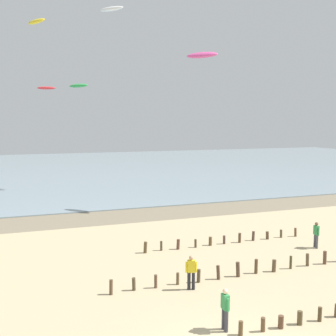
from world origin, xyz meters
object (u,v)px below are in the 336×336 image
person_by_waterline (191,271)px  kite_aloft_1 (112,9)px  kite_aloft_5 (79,86)px  kite_aloft_2 (202,55)px  person_mid_beach (225,308)px  person_nearest_camera (316,234)px  kite_aloft_3 (36,21)px  kite_aloft_0 (46,88)px

person_by_waterline → kite_aloft_1: 36.02m
kite_aloft_5 → kite_aloft_2: bearing=-11.8°
person_mid_beach → kite_aloft_1: kite_aloft_1 is taller
person_nearest_camera → kite_aloft_3: (-16.20, 15.67, 15.49)m
person_by_waterline → kite_aloft_2: kite_aloft_2 is taller
person_by_waterline → kite_aloft_1: size_ratio=0.55×
kite_aloft_2 → kite_aloft_1: bearing=155.8°
person_by_waterline → kite_aloft_0: kite_aloft_0 is taller
kite_aloft_2 → kite_aloft_3: kite_aloft_3 is taller
person_nearest_camera → kite_aloft_2: 18.67m
person_mid_beach → kite_aloft_0: (-3.89, 44.15, 11.66)m
person_mid_beach → kite_aloft_1: (2.90, 34.02, 19.91)m
person_mid_beach → person_nearest_camera: bearing=35.8°
kite_aloft_2 → kite_aloft_3: (-13.89, 2.58, 2.38)m
person_nearest_camera → person_by_waterline: size_ratio=1.00×
kite_aloft_2 → kite_aloft_5: (-8.86, 15.65, -1.68)m
kite_aloft_0 → kite_aloft_3: (-1.84, -20.91, 3.83)m
person_nearest_camera → kite_aloft_3: size_ratio=0.78×
person_mid_beach → kite_aloft_5: size_ratio=0.62×
kite_aloft_0 → kite_aloft_1: 14.73m
person_mid_beach → kite_aloft_3: (-5.73, 23.24, 15.49)m
kite_aloft_0 → person_mid_beach: bearing=-73.2°
person_nearest_camera → kite_aloft_3: 27.35m
person_by_waterline → person_mid_beach: bearing=-94.0°
kite_aloft_0 → kite_aloft_3: size_ratio=1.10×
kite_aloft_0 → kite_aloft_5: bearing=-56.1°
kite_aloft_0 → kite_aloft_1: size_ratio=0.78×
person_by_waterline → kite_aloft_2: size_ratio=0.59×
kite_aloft_3 → person_mid_beach: bearing=-18.4°
kite_aloft_1 → kite_aloft_5: bearing=13.6°
person_by_waterline → kite_aloft_0: bearing=96.0°
person_nearest_camera → kite_aloft_1: bearing=106.0°
kite_aloft_0 → kite_aloft_3: bearing=-83.3°
kite_aloft_0 → kite_aloft_2: size_ratio=0.83×
kite_aloft_2 → person_by_waterline: bearing=-71.2°
person_nearest_camera → kite_aloft_5: 32.89m
person_by_waterline → kite_aloft_2: (7.87, 16.56, 13.11)m
person_by_waterline → kite_aloft_0: 41.92m
person_by_waterline → kite_aloft_3: kite_aloft_3 is taller
kite_aloft_1 → kite_aloft_3: bearing=97.5°
person_mid_beach → kite_aloft_0: 45.83m
person_nearest_camera → person_by_waterline: same height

